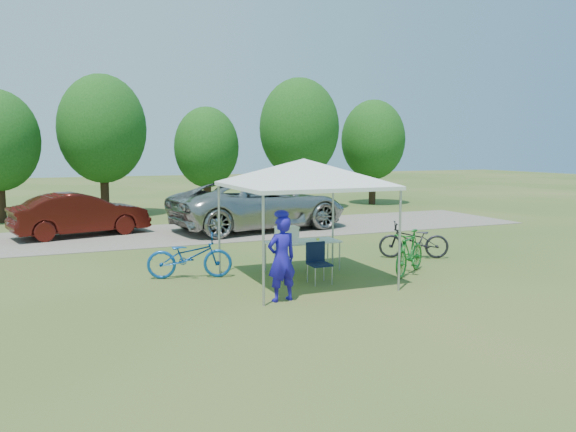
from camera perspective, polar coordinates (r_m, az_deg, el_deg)
name	(u,v)px	position (r m, az deg, el deg)	size (l,w,h in m)	color
ground	(303,281)	(12.60, 1.58, -6.66)	(100.00, 100.00, 0.00)	#2D5119
gravel_strip	(210,232)	(20.03, -7.90, -1.60)	(24.00, 5.00, 0.02)	gray
canopy	(304,162)	(12.25, 1.62, 5.49)	(4.53, 4.53, 3.00)	#A5A5AA
treeline	(167,135)	(25.65, -12.19, 8.07)	(24.89, 4.28, 6.30)	#382314
folding_table	(303,243)	(13.53, 1.49, -2.73)	(1.78, 0.74, 0.73)	white
folding_chair	(318,259)	(12.41, 3.03, -4.38)	(0.45, 0.47, 0.89)	black
cooler	(287,234)	(13.33, -0.13, -1.86)	(0.52, 0.35, 0.37)	white
ice_cream_cup	(318,239)	(13.63, 3.06, -2.37)	(0.07, 0.07, 0.05)	#D1E836
cyclist	(282,259)	(10.85, -0.65, -4.37)	(0.61, 0.40, 1.67)	#1E14A8
bike_blue	(190,256)	(13.01, -9.96, -4.05)	(0.67, 1.92, 1.01)	#114A98
bike_green	(410,252)	(13.51, 12.25, -3.64)	(0.49, 1.72, 1.04)	#176A21
bike_dark	(414,240)	(15.49, 12.67, -2.41)	(0.65, 1.86, 0.98)	black
minivan	(260,204)	(20.38, -2.90, 1.20)	(3.00, 6.50, 1.81)	#A2A29D
sedan	(81,214)	(20.10, -20.33, 0.17)	(1.53, 4.39, 1.45)	#420F0B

